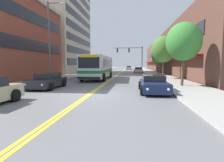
{
  "coord_description": "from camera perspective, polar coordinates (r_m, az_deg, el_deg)",
  "views": [
    {
      "loc": [
        2.84,
        -11.23,
        2.02
      ],
      "look_at": [
        -1.04,
        22.63,
        -1.25
      ],
      "focal_mm": 28.0,
      "sensor_mm": 36.0,
      "label": 1
    }
  ],
  "objects": [
    {
      "name": "car_navy_parked_right_foreground",
      "position": [
        13.06,
        13.35,
        -1.0
      ],
      "size": [
        2.01,
        4.66,
        1.22
      ],
      "color": "#19234C",
      "rests_on": "ground_plane"
    },
    {
      "name": "street_tree_right_mid",
      "position": [
        24.6,
        16.48,
        9.9
      ],
      "size": [
        3.19,
        3.19,
        5.62
      ],
      "color": "brown",
      "rests_on": "sidewalk_right"
    },
    {
      "name": "traffic_signal_mast",
      "position": [
        42.33,
        6.5,
        8.81
      ],
      "size": [
        7.0,
        0.38,
        6.27
      ],
      "color": "#47474C",
      "rests_on": "ground_plane"
    },
    {
      "name": "car_slate_blue_parked_left_near",
      "position": [
        40.97,
        -3.53,
        3.44
      ],
      "size": [
        2.16,
        4.28,
        1.21
      ],
      "color": "#475675",
      "rests_on": "ground_plane"
    },
    {
      "name": "sidewalk_left",
      "position": [
        49.35,
        -5.49,
        3.19
      ],
      "size": [
        3.85,
        106.0,
        0.15
      ],
      "color": "#9E9B96",
      "rests_on": "ground_plane"
    },
    {
      "name": "brick_storefront_left",
      "position": [
        27.31,
        -32.63,
        11.89
      ],
      "size": [
        9.24,
        17.62,
        10.93
      ],
      "color": "brown",
      "rests_on": "ground_plane"
    },
    {
      "name": "street_tree_right_far",
      "position": [
        32.76,
        14.99,
        7.95
      ],
      "size": [
        2.56,
        2.56,
        4.8
      ],
      "color": "brown",
      "rests_on": "sidewalk_right"
    },
    {
      "name": "centre_line",
      "position": [
        48.36,
        3.16,
        3.08
      ],
      "size": [
        0.34,
        106.0,
        0.01
      ],
      "color": "yellow",
      "rests_on": "ground_plane"
    },
    {
      "name": "ground_plane",
      "position": [
        48.36,
        3.16,
        3.07
      ],
      "size": [
        240.0,
        240.0,
        0.0
      ],
      "primitive_type": "plane",
      "color": "slate"
    },
    {
      "name": "storefront_row_right",
      "position": [
        49.47,
        19.26,
        8.01
      ],
      "size": [
        9.1,
        68.0,
        8.95
      ],
      "color": "brown",
      "rests_on": "ground_plane"
    },
    {
      "name": "car_silver_moving_lead",
      "position": [
        67.02,
        5.51,
        4.27
      ],
      "size": [
        2.03,
        4.26,
        1.38
      ],
      "color": "#B7B7BC",
      "rests_on": "ground_plane"
    },
    {
      "name": "street_tree_right_near",
      "position": [
        16.6,
        22.32,
        11.76
      ],
      "size": [
        2.98,
        2.98,
        5.46
      ],
      "color": "brown",
      "rests_on": "sidewalk_right"
    },
    {
      "name": "city_bus",
      "position": [
        24.24,
        -4.42,
        4.82
      ],
      "size": [
        2.94,
        10.91,
        3.1
      ],
      "color": "silver",
      "rests_on": "ground_plane"
    },
    {
      "name": "car_charcoal_parked_left_far",
      "position": [
        15.77,
        -20.33,
        -0.04
      ],
      "size": [
        2.1,
        4.27,
        1.28
      ],
      "color": "#232328",
      "rests_on": "ground_plane"
    },
    {
      "name": "car_champagne_parked_right_mid",
      "position": [
        42.29,
        8.56,
        3.51
      ],
      "size": [
        2.05,
        4.45,
        1.31
      ],
      "color": "beige",
      "rests_on": "ground_plane"
    },
    {
      "name": "office_tower_left",
      "position": [
        46.75,
        -17.62,
        16.95
      ],
      "size": [
        12.08,
        20.22,
        23.04
      ],
      "color": "beige",
      "rests_on": "ground_plane"
    },
    {
      "name": "street_lamp_left_near",
      "position": [
        18.61,
        -19.28,
        13.48
      ],
      "size": [
        1.8,
        0.28,
        8.04
      ],
      "color": "#47474C",
      "rests_on": "ground_plane"
    },
    {
      "name": "sidewalk_right",
      "position": [
        48.49,
        11.97,
        3.06
      ],
      "size": [
        3.85,
        106.0,
        0.15
      ],
      "color": "#9E9B96",
      "rests_on": "ground_plane"
    }
  ]
}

